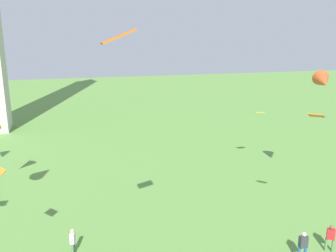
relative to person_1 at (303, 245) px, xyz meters
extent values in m
cube|color=#2D3338|center=(0.00, 0.00, 0.19)|extent=(0.50, 0.31, 0.69)
sphere|color=beige|center=(0.00, 0.00, 0.66)|extent=(0.26, 0.26, 0.26)
cylinder|color=#51754C|center=(-12.39, 4.75, -0.63)|extent=(0.15, 0.15, 0.81)
cylinder|color=#51754C|center=(-12.51, 4.40, -0.63)|extent=(0.15, 0.15, 0.81)
cube|color=silver|center=(-12.45, 4.57, 0.09)|extent=(0.38, 0.49, 0.64)
sphere|color=#D8AD84|center=(-12.45, 4.57, 0.53)|extent=(0.24, 0.24, 0.24)
cylinder|color=#51754C|center=(2.35, 0.18, -0.62)|extent=(0.15, 0.15, 0.82)
cylinder|color=#51754C|center=(2.04, 0.40, -0.62)|extent=(0.15, 0.15, 0.82)
cube|color=red|center=(2.20, 0.29, 0.11)|extent=(0.51, 0.47, 0.65)
sphere|color=brown|center=(2.20, 0.29, 0.56)|extent=(0.24, 0.24, 0.24)
cube|color=#BA551A|center=(-10.28, -0.64, 11.41)|extent=(1.33, 0.99, 0.60)
cube|color=gold|center=(5.52, 14.08, 4.54)|extent=(1.02, 0.71, 0.24)
cone|color=#BC481E|center=(5.86, 6.34, 8.38)|extent=(1.90, 2.22, 1.54)
cube|color=#C3681F|center=(1.31, 1.51, 7.12)|extent=(0.97, 1.04, 0.32)
camera|label=1|loc=(-12.59, -14.22, 11.26)|focal=36.86mm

